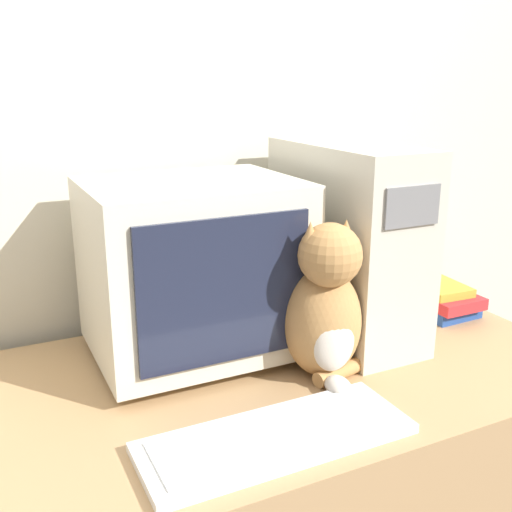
{
  "coord_description": "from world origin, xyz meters",
  "views": [
    {
      "loc": [
        -0.47,
        -0.69,
        1.37
      ],
      "look_at": [
        0.07,
        0.42,
        1.0
      ],
      "focal_mm": 42.0,
      "sensor_mm": 36.0,
      "label": 1
    }
  ],
  "objects_px": {
    "keyboard": "(276,437)",
    "book_stack": "(440,299)",
    "crt_monitor": "(194,268)",
    "cat": "(326,309)",
    "pen": "(203,428)",
    "computer_tower": "(346,241)"
  },
  "relations": [
    {
      "from": "keyboard",
      "to": "cat",
      "type": "xyz_separation_m",
      "value": [
        0.21,
        0.18,
        0.14
      ]
    },
    {
      "from": "computer_tower",
      "to": "book_stack",
      "type": "xyz_separation_m",
      "value": [
        0.31,
        -0.01,
        -0.2
      ]
    },
    {
      "from": "book_stack",
      "to": "crt_monitor",
      "type": "bearing_deg",
      "value": 176.07
    },
    {
      "from": "computer_tower",
      "to": "pen",
      "type": "bearing_deg",
      "value": -151.0
    },
    {
      "from": "cat",
      "to": "pen",
      "type": "relative_size",
      "value": 2.44
    },
    {
      "from": "computer_tower",
      "to": "crt_monitor",
      "type": "bearing_deg",
      "value": 175.14
    },
    {
      "from": "crt_monitor",
      "to": "computer_tower",
      "type": "bearing_deg",
      "value": -4.86
    },
    {
      "from": "crt_monitor",
      "to": "computer_tower",
      "type": "height_order",
      "value": "computer_tower"
    },
    {
      "from": "crt_monitor",
      "to": "cat",
      "type": "distance_m",
      "value": 0.31
    },
    {
      "from": "keyboard",
      "to": "book_stack",
      "type": "relative_size",
      "value": 2.37
    },
    {
      "from": "crt_monitor",
      "to": "cat",
      "type": "bearing_deg",
      "value": -45.88
    },
    {
      "from": "crt_monitor",
      "to": "pen",
      "type": "xyz_separation_m",
      "value": [
        -0.1,
        -0.3,
        -0.21
      ]
    },
    {
      "from": "keyboard",
      "to": "book_stack",
      "type": "bearing_deg",
      "value": 26.62
    },
    {
      "from": "computer_tower",
      "to": "cat",
      "type": "distance_m",
      "value": 0.27
    },
    {
      "from": "computer_tower",
      "to": "pen",
      "type": "height_order",
      "value": "computer_tower"
    },
    {
      "from": "crt_monitor",
      "to": "pen",
      "type": "distance_m",
      "value": 0.38
    },
    {
      "from": "computer_tower",
      "to": "book_stack",
      "type": "height_order",
      "value": "computer_tower"
    },
    {
      "from": "keyboard",
      "to": "crt_monitor",
      "type": "bearing_deg",
      "value": 90.46
    },
    {
      "from": "computer_tower",
      "to": "pen",
      "type": "distance_m",
      "value": 0.61
    },
    {
      "from": "computer_tower",
      "to": "keyboard",
      "type": "distance_m",
      "value": 0.58
    },
    {
      "from": "crt_monitor",
      "to": "book_stack",
      "type": "relative_size",
      "value": 2.19
    },
    {
      "from": "pen",
      "to": "book_stack",
      "type": "bearing_deg",
      "value": 17.77
    }
  ]
}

